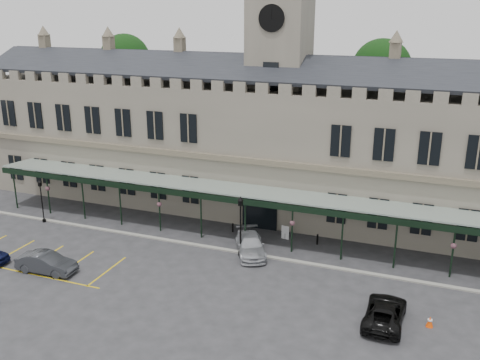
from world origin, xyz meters
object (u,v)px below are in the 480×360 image
(car_van, at_px, (385,312))
(lamp_post_mid, at_px, (241,221))
(car_taxi, at_px, (250,245))
(sign_board, at_px, (285,233))
(station_building, at_px, (277,145))
(lamp_post_left, at_px, (41,197))
(clock_tower, at_px, (279,74))
(traffic_cone, at_px, (430,322))
(car_left_b, at_px, (46,263))

(car_van, bearing_deg, lamp_post_mid, -24.85)
(lamp_post_mid, height_order, car_van, lamp_post_mid)
(lamp_post_mid, relative_size, car_van, 0.98)
(car_taxi, xyz_separation_m, car_van, (11.20, -6.33, -0.04))
(sign_board, distance_m, car_van, 13.74)
(station_building, xyz_separation_m, lamp_post_left, (-19.05, -10.71, -4.04))
(sign_board, relative_size, car_taxi, 0.23)
(station_building, relative_size, lamp_post_left, 14.66)
(clock_tower, bearing_deg, lamp_post_left, -150.46)
(traffic_cone, relative_size, car_taxi, 0.14)
(sign_board, distance_m, car_left_b, 19.22)
(clock_tower, height_order, sign_board, clock_tower)
(traffic_cone, height_order, sign_board, sign_board)
(lamp_post_left, distance_m, sign_board, 22.34)
(station_building, relative_size, lamp_post_mid, 12.02)
(clock_tower, distance_m, car_taxi, 16.10)
(sign_board, bearing_deg, car_taxi, -105.19)
(clock_tower, height_order, car_taxi, clock_tower)
(lamp_post_left, bearing_deg, sign_board, 10.94)
(car_van, bearing_deg, station_building, -52.66)
(car_taxi, bearing_deg, clock_tower, 68.64)
(traffic_cone, xyz_separation_m, car_taxi, (-13.88, 5.83, 0.41))
(lamp_post_left, relative_size, sign_board, 3.41)
(station_building, bearing_deg, clock_tower, 90.00)
(lamp_post_left, height_order, lamp_post_mid, lamp_post_mid)
(station_building, height_order, car_taxi, station_building)
(car_left_b, bearing_deg, lamp_post_mid, -61.18)
(station_building, distance_m, clock_tower, 6.64)
(traffic_cone, height_order, car_van, car_van)
(sign_board, distance_m, car_taxi, 4.13)
(lamp_post_left, height_order, car_taxi, lamp_post_left)
(clock_tower, height_order, traffic_cone, clock_tower)
(traffic_cone, distance_m, sign_board, 15.38)
(lamp_post_mid, distance_m, traffic_cone, 15.61)
(lamp_post_mid, relative_size, traffic_cone, 7.12)
(lamp_post_left, distance_m, car_van, 31.83)
(lamp_post_mid, relative_size, car_left_b, 1.09)
(lamp_post_mid, bearing_deg, sign_board, 60.89)
(lamp_post_mid, distance_m, car_taxi, 2.38)
(lamp_post_mid, bearing_deg, station_building, 92.09)
(traffic_cone, bearing_deg, sign_board, 141.70)
(traffic_cone, distance_m, car_left_b, 27.11)
(lamp_post_mid, xyz_separation_m, car_van, (11.80, -5.69, -2.25))
(clock_tower, distance_m, sign_board, 14.42)
(car_van, bearing_deg, sign_board, -46.03)
(traffic_cone, height_order, car_left_b, car_left_b)
(clock_tower, xyz_separation_m, traffic_cone, (14.88, -16.10, -12.77))
(sign_board, bearing_deg, clock_tower, 124.07)
(car_left_b, distance_m, car_taxi, 15.57)
(clock_tower, distance_m, car_van, 24.05)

